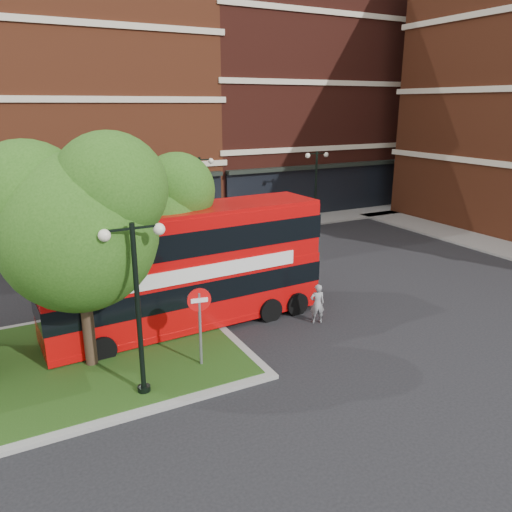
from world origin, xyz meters
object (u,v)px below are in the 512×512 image
car_silver (101,236)px  bus (186,260)px  car_white (277,220)px  woman (317,304)px

car_silver → bus: bearing=-170.8°
car_white → bus: bearing=129.5°
bus → car_silver: 12.16m
car_silver → car_white: car_white is taller
bus → woman: bearing=-27.4°
woman → car_silver: 14.89m
woman → car_silver: (-5.07, 14.00, -0.02)m
car_white → woman: bearing=148.5°
woman → car_silver: size_ratio=0.35×
bus → woman: size_ratio=6.71×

